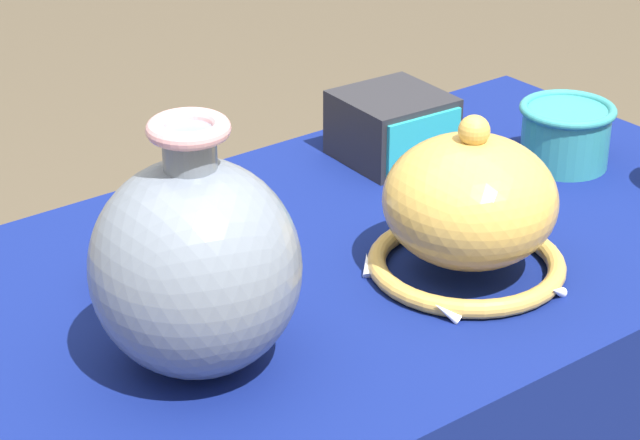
{
  "coord_description": "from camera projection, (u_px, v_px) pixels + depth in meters",
  "views": [
    {
      "loc": [
        -0.78,
        -1.03,
        1.43
      ],
      "look_at": [
        -0.04,
        -0.07,
        0.82
      ],
      "focal_mm": 70.0,
      "sensor_mm": 36.0,
      "label": 1
    }
  ],
  "objects": [
    {
      "name": "cup_wide_teal",
      "position": [
        566.0,
        133.0,
        1.72
      ],
      "size": [
        0.13,
        0.13,
        0.09
      ],
      "color": "teal",
      "rests_on": "display_table"
    },
    {
      "name": "mosaic_tile_box",
      "position": [
        393.0,
        127.0,
        1.74
      ],
      "size": [
        0.15,
        0.15,
        0.09
      ],
      "rotation": [
        0.0,
        0.0,
        -0.06
      ],
      "color": "#232328",
      "rests_on": "display_table"
    },
    {
      "name": "pot_squat_terracotta",
      "position": [
        151.0,
        259.0,
        1.43
      ],
      "size": [
        0.11,
        0.11,
        0.06
      ],
      "primitive_type": "cylinder",
      "color": "#BC6642",
      "rests_on": "display_table"
    },
    {
      "name": "vase_dome_bell",
      "position": [
        469.0,
        211.0,
        1.43
      ],
      "size": [
        0.24,
        0.24,
        0.2
      ],
      "color": "gold",
      "rests_on": "display_table"
    },
    {
      "name": "bowl_shallow_porcelain",
      "position": [
        189.0,
        202.0,
        1.55
      ],
      "size": [
        0.13,
        0.13,
        0.07
      ],
      "primitive_type": "ellipsoid",
      "color": "white",
      "rests_on": "display_table"
    },
    {
      "name": "vase_tall_bulbous",
      "position": [
        195.0,
        265.0,
        1.24
      ],
      "size": [
        0.21,
        0.21,
        0.27
      ],
      "color": "slate",
      "rests_on": "display_table"
    },
    {
      "name": "display_table",
      "position": [
        317.0,
        324.0,
        1.5
      ],
      "size": [
        1.31,
        0.66,
        0.71
      ],
      "color": "#38383D",
      "rests_on": "ground_plane"
    }
  ]
}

